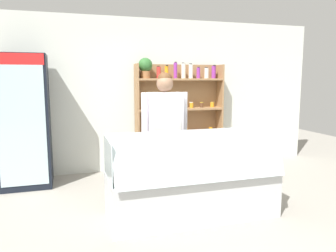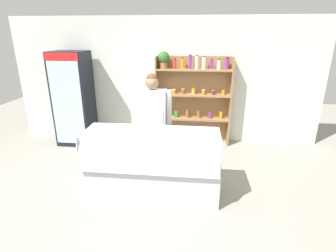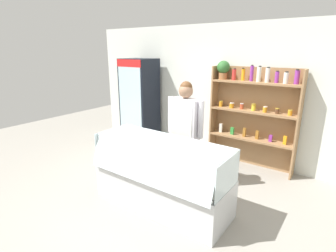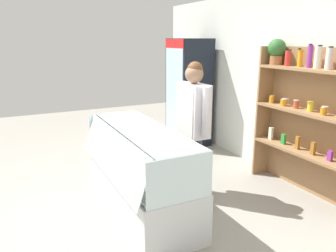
% 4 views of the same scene
% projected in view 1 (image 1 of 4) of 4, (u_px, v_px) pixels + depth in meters
% --- Properties ---
extents(ground_plane, '(12.00, 12.00, 0.00)m').
position_uv_depth(ground_plane, '(186.00, 218.00, 3.91)').
color(ground_plane, gray).
extents(back_wall, '(6.80, 0.10, 2.70)m').
position_uv_depth(back_wall, '(142.00, 95.00, 5.91)').
color(back_wall, silver).
rests_on(back_wall, ground).
extents(drinks_fridge, '(0.73, 0.64, 2.01)m').
position_uv_depth(drinks_fridge, '(24.00, 122.00, 4.94)').
color(drinks_fridge, black).
rests_on(drinks_fridge, ground).
extents(shelving_unit, '(1.61, 0.29, 2.00)m').
position_uv_depth(shelving_unit, '(176.00, 107.00, 5.94)').
color(shelving_unit, '#9E754C').
rests_on(shelving_unit, ground).
extents(deli_display_case, '(2.00, 0.77, 1.01)m').
position_uv_depth(deli_display_case, '(192.00, 191.00, 3.91)').
color(deli_display_case, silver).
rests_on(deli_display_case, ground).
extents(shop_clerk, '(0.66, 0.25, 1.73)m').
position_uv_depth(shop_clerk, '(165.00, 123.00, 4.51)').
color(shop_clerk, '#383D51').
rests_on(shop_clerk, ground).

